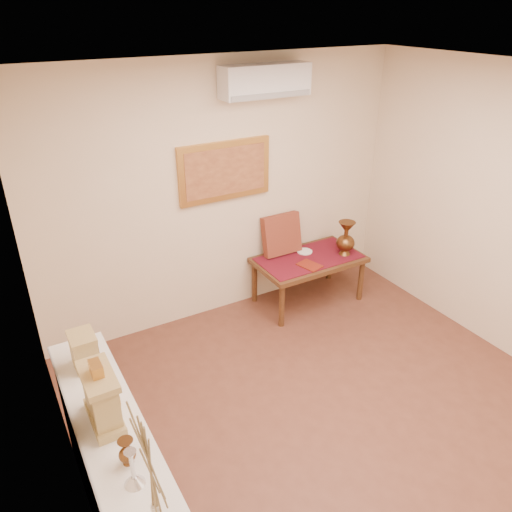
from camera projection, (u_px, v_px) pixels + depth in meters
floor at (354, 436)px, 4.02m from camera, size 4.50×4.50×0.00m
ceiling at (398, 86)px, 2.78m from camera, size 4.50×4.50×0.00m
wall_back at (224, 194)px, 5.14m from camera, size 4.00×0.02×2.70m
wall_left at (70, 395)px, 2.51m from camera, size 0.02×4.50×2.70m
white_vase at (153, 489)px, 1.95m from camera, size 0.17×0.17×0.88m
candlestick at (132, 468)px, 2.43m from camera, size 0.11×0.11×0.22m
brass_urn_small at (126, 448)px, 2.55m from camera, size 0.09×0.09×0.21m
table_cloth at (309, 258)px, 5.59m from camera, size 1.14×0.59×0.01m
brass_urn_tall at (346, 235)px, 5.56m from camera, size 0.21×0.21×0.48m
plate at (305, 251)px, 5.71m from camera, size 0.18×0.18×0.01m
menu at (310, 265)px, 5.41m from camera, size 0.24×0.29×0.01m
cushion at (281, 234)px, 5.59m from camera, size 0.45×0.19×0.46m
display_ledge at (124, 494)px, 2.98m from camera, size 0.37×2.02×0.98m
mantel_clock at (102, 397)px, 2.78m from camera, size 0.17×0.36×0.41m
wooden_chest at (84, 350)px, 3.23m from camera, size 0.16×0.21×0.24m
low_table at (309, 263)px, 5.62m from camera, size 1.20×0.70×0.55m
painting at (225, 171)px, 5.00m from camera, size 1.00×0.06×0.60m
ac_unit at (265, 81)px, 4.71m from camera, size 0.90×0.25×0.30m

